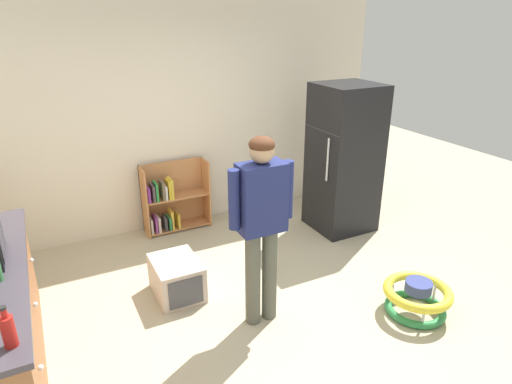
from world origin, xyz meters
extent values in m
plane|color=#B6AB8B|center=(0.00, 0.00, 0.00)|extent=(12.00, 12.00, 0.00)
cube|color=beige|center=(0.00, 2.33, 1.35)|extent=(5.20, 0.06, 2.70)
sphere|color=silver|center=(-1.89, -0.39, 0.56)|extent=(0.04, 0.04, 0.04)
sphere|color=silver|center=(-1.89, 0.30, 0.56)|extent=(0.04, 0.04, 0.04)
sphere|color=silver|center=(-1.89, 1.00, 0.56)|extent=(0.04, 0.04, 0.04)
cube|color=black|center=(1.59, 1.26, 0.89)|extent=(0.70, 0.68, 1.78)
cylinder|color=silver|center=(1.22, 1.09, 0.98)|extent=(0.02, 0.02, 0.50)
cube|color=#333333|center=(1.24, 1.26, 1.28)|extent=(0.01, 0.67, 0.01)
cube|color=#B97847|center=(-0.65, 2.11, 0.42)|extent=(0.02, 0.28, 0.85)
cube|color=#B97847|center=(0.13, 2.11, 0.42)|extent=(0.02, 0.28, 0.85)
cube|color=#B67949|center=(-0.26, 2.24, 0.42)|extent=(0.80, 0.02, 0.85)
cube|color=#B97847|center=(-0.26, 2.11, 0.03)|extent=(0.76, 0.24, 0.02)
cube|color=#B97847|center=(-0.26, 2.11, 0.43)|extent=(0.76, 0.24, 0.02)
cube|color=beige|center=(-0.61, 2.08, 0.13)|extent=(0.03, 0.17, 0.18)
cube|color=#83318D|center=(-0.61, 2.08, 0.54)|extent=(0.03, 0.17, 0.18)
cube|color=#8D3E8B|center=(-0.56, 2.08, 0.14)|extent=(0.03, 0.17, 0.20)
cube|color=#483E43|center=(-0.55, 2.08, 0.55)|extent=(0.03, 0.17, 0.20)
cube|color=beige|center=(-0.52, 2.08, 0.13)|extent=(0.03, 0.17, 0.19)
cube|color=#2B8D42|center=(-0.51, 2.08, 0.56)|extent=(0.03, 0.17, 0.22)
cube|color=#3B3A3A|center=(-0.44, 2.08, 0.13)|extent=(0.03, 0.17, 0.17)
cube|color=brown|center=(-0.43, 2.08, 0.56)|extent=(0.03, 0.17, 0.22)
cube|color=#30814B|center=(-0.38, 2.08, 0.12)|extent=(0.03, 0.17, 0.16)
cube|color=silver|center=(-0.41, 2.08, 0.53)|extent=(0.03, 0.17, 0.17)
cube|color=gold|center=(-0.36, 2.08, 0.16)|extent=(0.03, 0.17, 0.24)
cube|color=gold|center=(-0.36, 2.08, 0.56)|extent=(0.03, 0.17, 0.23)
cube|color=gold|center=(-0.27, 2.08, 0.13)|extent=(0.02, 0.17, 0.18)
cube|color=gold|center=(-0.33, 2.08, 0.57)|extent=(0.03, 0.17, 0.25)
cylinder|color=#54574A|center=(-0.24, 0.06, 0.44)|extent=(0.13, 0.13, 0.87)
cylinder|color=#54574A|center=(-0.08, 0.06, 0.44)|extent=(0.13, 0.13, 0.87)
cube|color=navy|center=(-0.16, 0.06, 1.16)|extent=(0.38, 0.22, 0.57)
cylinder|color=navy|center=(-0.40, 0.06, 1.19)|extent=(0.09, 0.09, 0.49)
cylinder|color=navy|center=(0.08, 0.06, 1.19)|extent=(0.09, 0.09, 0.49)
sphere|color=tan|center=(-0.16, 0.06, 1.55)|extent=(0.19, 0.19, 0.19)
ellipsoid|color=#4C2A18|center=(-0.16, 0.06, 1.60)|extent=(0.20, 0.20, 0.13)
torus|color=#2E8747|center=(1.12, -0.50, 0.04)|extent=(0.54, 0.54, 0.07)
torus|color=yellow|center=(1.12, -0.50, 0.22)|extent=(0.60, 0.60, 0.08)
cylinder|color=#354080|center=(1.12, -0.50, 0.27)|extent=(0.23, 0.23, 0.10)
cylinder|color=silver|center=(1.34, -0.50, 0.13)|extent=(0.02, 0.02, 0.18)
cylinder|color=silver|center=(1.01, -0.31, 0.13)|extent=(0.02, 0.02, 0.18)
cylinder|color=silver|center=(1.01, -0.69, 0.13)|extent=(0.02, 0.02, 0.18)
cube|color=beige|center=(-0.71, 0.75, 0.18)|extent=(0.42, 0.54, 0.36)
cube|color=#424247|center=(-0.71, 0.48, 0.18)|extent=(0.32, 0.01, 0.27)
cube|color=#2D2D33|center=(-2.01, 0.44, 1.04)|extent=(0.01, 0.31, 0.20)
cube|color=#515156|center=(-2.01, 0.65, 1.04)|extent=(0.01, 0.10, 0.20)
cylinder|color=red|center=(-1.97, -0.58, 0.99)|extent=(0.07, 0.07, 0.18)
cylinder|color=red|center=(-1.97, -0.58, 1.10)|extent=(0.03, 0.03, 0.05)
cylinder|color=black|center=(-1.97, -0.58, 1.14)|extent=(0.04, 0.03, 0.02)
camera|label=1|loc=(-1.68, -2.83, 2.53)|focal=31.34mm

